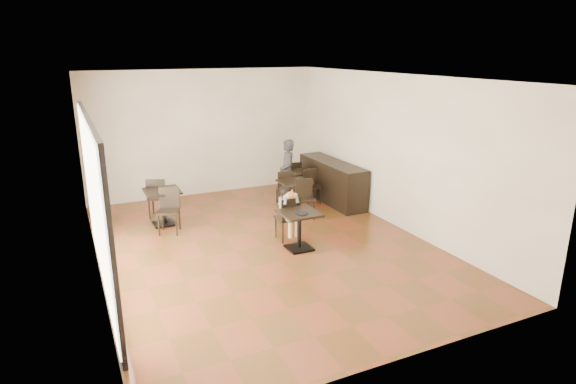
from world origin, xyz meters
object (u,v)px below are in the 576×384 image
chair_left_a (158,197)px  chair_left_b (168,211)px  cafe_table_mid (295,196)px  adult_patron (287,172)px  cafe_table_left (163,207)px  child (287,212)px  cafe_table_back (297,185)px  child_chair (287,218)px  chair_mid_a (285,187)px  chair_mid_b (305,200)px  child_table (299,231)px  chair_back_b (312,187)px  chair_back_a (293,176)px

chair_left_a → chair_left_b: (0.00, -1.10, 0.00)m
cafe_table_mid → chair_left_b: chair_left_b is taller
adult_patron → cafe_table_left: bearing=-76.2°
child → cafe_table_mid: bearing=59.2°
cafe_table_mid → cafe_table_back: size_ratio=1.05×
child_chair → cafe_table_mid: 1.76m
chair_left_b → chair_mid_a: bearing=35.9°
cafe_table_mid → chair_left_b: 2.96m
child → chair_left_a: 3.21m
adult_patron → chair_mid_b: bearing=4.0°
chair_left_b → child_chair: bearing=-10.8°
child → chair_mid_b: 1.32m
child_table → chair_mid_b: (0.90, 1.51, 0.07)m
chair_back_b → cafe_table_back: bearing=113.8°
child_chair → chair_mid_a: 2.24m
cafe_table_left → chair_left_b: (0.00, -0.55, 0.08)m
chair_mid_a → chair_left_b: 3.04m
chair_mid_a → chair_back_b: (0.67, -0.17, -0.02)m
chair_left_b → chair_back_b: chair_left_b is taller
chair_mid_a → child: bearing=82.0°
cafe_table_left → chair_mid_b: bearing=-17.8°
chair_mid_a → chair_left_a: chair_left_a is taller
cafe_table_back → chair_mid_a: chair_mid_a is taller
child → cafe_table_left: bearing=137.2°
child_chair → adult_patron: adult_patron is taller
child_chair → adult_patron: 2.39m
chair_mid_b → chair_back_a: size_ratio=1.05×
cafe_table_mid → cafe_table_back: cafe_table_mid is taller
cafe_table_mid → chair_left_a: bearing=162.2°
chair_mid_b → chair_back_a: (0.67, 2.03, -0.02)m
cafe_table_back → chair_mid_b: 1.58m
child_chair → cafe_table_left: bearing=-42.8°
child_chair → chair_mid_b: (0.90, 0.96, -0.01)m
child_chair → child: bearing=-0.0°
chair_left_a → chair_back_a: chair_left_a is taller
cafe_table_back → chair_back_a: (0.14, 0.55, 0.07)m
child → adult_patron: adult_patron is taller
child_table → child: child is taller
chair_back_a → child_chair: bearing=71.7°
cafe_table_left → cafe_table_back: bearing=8.7°
chair_back_b → adult_patron: bearing=165.4°
adult_patron → child: bearing=-15.8°
child_chair → child_table: bearing=90.0°
chair_left_a → chair_back_a: (3.63, 0.53, -0.05)m
chair_back_a → chair_back_b: 1.10m
chair_left_a → cafe_table_left: bearing=112.6°
chair_left_a → chair_back_b: bearing=-166.2°
chair_mid_b → chair_back_a: chair_mid_b is taller
child_table → chair_back_b: (1.57, 2.44, 0.05)m
cafe_table_mid → cafe_table_left: bearing=172.3°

